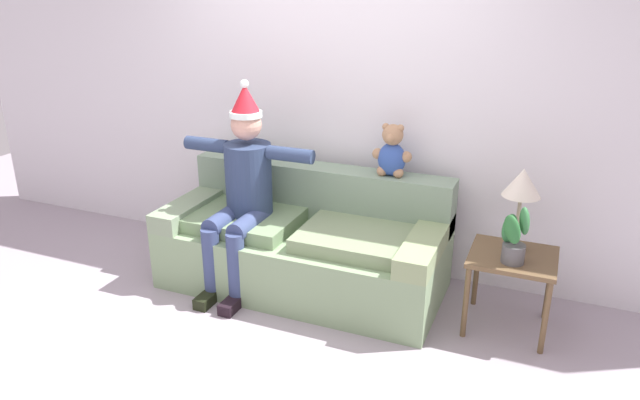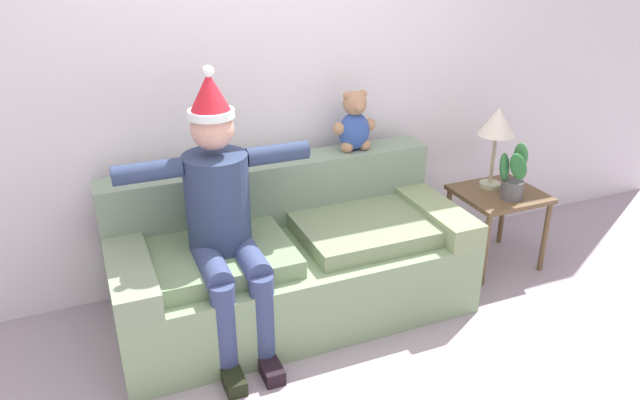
{
  "view_description": "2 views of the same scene",
  "coord_description": "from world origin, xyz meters",
  "views": [
    {
      "loc": [
        1.63,
        -2.62,
        2.19
      ],
      "look_at": [
        0.17,
        0.89,
        0.74
      ],
      "focal_mm": 33.15,
      "sensor_mm": 36.0,
      "label": 1
    },
    {
      "loc": [
        -1.04,
        -1.95,
        2.12
      ],
      "look_at": [
        0.13,
        0.84,
        0.76
      ],
      "focal_mm": 34.0,
      "sensor_mm": 36.0,
      "label": 2
    }
  ],
  "objects": [
    {
      "name": "couch",
      "position": [
        0.0,
        1.01,
        0.33
      ],
      "size": [
        2.04,
        0.92,
        0.84
      ],
      "color": "gray",
      "rests_on": "ground_plane"
    },
    {
      "name": "teddy_bear",
      "position": [
        0.55,
        1.3,
        1.01
      ],
      "size": [
        0.29,
        0.17,
        0.38
      ],
      "color": "#3251A3",
      "rests_on": "couch"
    },
    {
      "name": "table_lamp",
      "position": [
        1.46,
        1.06,
        0.96
      ],
      "size": [
        0.24,
        0.24,
        0.55
      ],
      "color": "#AFB78E",
      "rests_on": "side_table"
    },
    {
      "name": "side_table",
      "position": [
        1.47,
        0.97,
        0.45
      ],
      "size": [
        0.54,
        0.5,
        0.53
      ],
      "color": "brown",
      "rests_on": "ground_plane"
    },
    {
      "name": "person_seated",
      "position": [
        -0.42,
        0.84,
        0.77
      ],
      "size": [
        1.02,
        0.77,
        1.52
      ],
      "color": "navy",
      "rests_on": "ground_plane"
    },
    {
      "name": "back_wall",
      "position": [
        0.0,
        1.55,
        1.35
      ],
      "size": [
        7.0,
        0.1,
        2.7
      ],
      "primitive_type": "cube",
      "color": "silver",
      "rests_on": "ground_plane"
    },
    {
      "name": "potted_plant",
      "position": [
        1.47,
        0.86,
        0.69
      ],
      "size": [
        0.2,
        0.24,
        0.38
      ],
      "color": "#555456",
      "rests_on": "side_table"
    }
  ]
}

